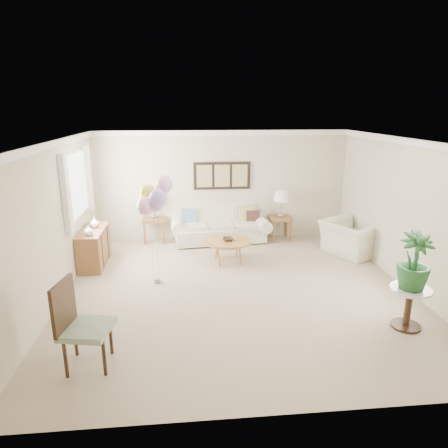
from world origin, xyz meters
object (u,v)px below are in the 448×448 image
at_px(accent_chair, 79,323).
at_px(sofa, 220,227).
at_px(coffee_table, 228,242).
at_px(balloon_cluster, 154,197).
at_px(armchair, 351,238).

bearing_deg(accent_chair, sofa, 65.67).
bearing_deg(sofa, coffee_table, -87.58).
xyz_separation_m(accent_chair, balloon_cluster, (0.78, 2.37, 1.02)).
relative_size(sofa, accent_chair, 2.10).
relative_size(coffee_table, armchair, 0.84).
xyz_separation_m(sofa, accent_chair, (-2.12, -4.68, 0.26)).
bearing_deg(coffee_table, sofa, 92.42).
xyz_separation_m(armchair, accent_chair, (-4.88, -3.50, 0.23)).
relative_size(sofa, armchair, 2.13).
height_order(sofa, accent_chair, accent_chair).
bearing_deg(coffee_table, balloon_cluster, -146.28).
xyz_separation_m(armchair, balloon_cluster, (-4.10, -1.13, 1.25)).
bearing_deg(armchair, accent_chair, 99.48).
bearing_deg(balloon_cluster, sofa, 59.99).
xyz_separation_m(sofa, armchair, (2.77, -1.18, 0.03)).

